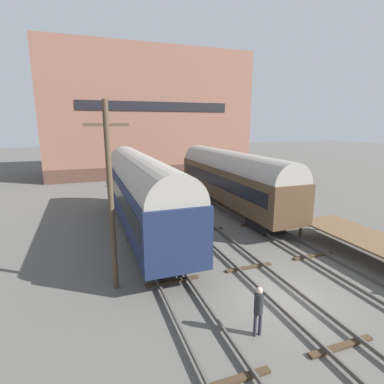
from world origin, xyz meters
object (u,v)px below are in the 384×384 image
(train_car_navy, at_px, (142,189))
(utility_pole, at_px, (111,196))
(person_worker, at_px, (259,307))
(train_car_brown, at_px, (231,177))

(train_car_navy, bearing_deg, utility_pole, -110.81)
(train_car_navy, relative_size, person_worker, 8.98)
(train_car_brown, bearing_deg, person_worker, -113.56)
(train_car_brown, distance_m, utility_pole, 14.70)
(person_worker, bearing_deg, utility_pole, 131.39)
(train_car_brown, relative_size, utility_pole, 2.03)
(train_car_navy, height_order, utility_pole, utility_pole)
(train_car_navy, bearing_deg, person_worker, -81.19)
(train_car_navy, xyz_separation_m, person_worker, (1.81, -11.65, -1.90))
(train_car_navy, height_order, train_car_brown, train_car_navy)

